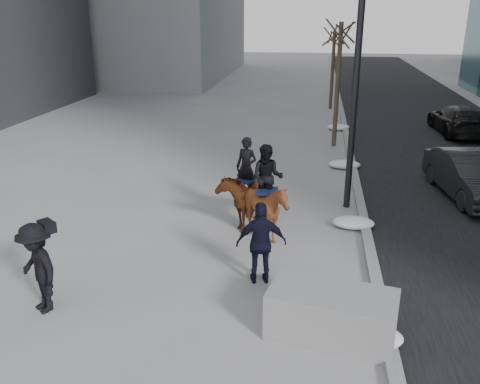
# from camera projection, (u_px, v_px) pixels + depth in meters

# --- Properties ---
(ground) EXTENTS (120.00, 120.00, 0.00)m
(ground) POSITION_uv_depth(u_px,v_px,m) (232.00, 277.00, 10.75)
(ground) COLOR gray
(ground) RESTS_ON ground
(road) EXTENTS (8.00, 90.00, 0.01)m
(road) POSITION_uv_depth(u_px,v_px,m) (459.00, 160.00, 19.08)
(road) COLOR black
(road) RESTS_ON ground
(curb) EXTENTS (0.25, 90.00, 0.12)m
(curb) POSITION_uv_depth(u_px,v_px,m) (350.00, 155.00, 19.62)
(curb) COLOR gray
(curb) RESTS_ON ground
(planter) EXTENTS (2.31, 1.48, 0.86)m
(planter) POSITION_uv_depth(u_px,v_px,m) (332.00, 314.00, 8.70)
(planter) COLOR gray
(planter) RESTS_ON ground
(car_near) EXTENTS (2.03, 4.28, 1.36)m
(car_near) POSITION_uv_depth(u_px,v_px,m) (470.00, 176.00, 15.14)
(car_near) COLOR black
(car_near) RESTS_ON ground
(car_far) EXTENTS (2.07, 4.57, 1.30)m
(car_far) POSITION_uv_depth(u_px,v_px,m) (458.00, 120.00, 22.95)
(car_far) COLOR black
(car_far) RESTS_ON ground
(tree_near) EXTENTS (1.20, 1.20, 5.46)m
(tree_near) POSITION_uv_depth(u_px,v_px,m) (338.00, 79.00, 20.24)
(tree_near) COLOR #372C20
(tree_near) RESTS_ON ground
(tree_far) EXTENTS (1.20, 1.20, 4.76)m
(tree_far) POSITION_uv_depth(u_px,v_px,m) (333.00, 66.00, 28.21)
(tree_far) COLOR #3C3223
(tree_far) RESTS_ON ground
(mounted_left) EXTENTS (1.40, 1.95, 2.30)m
(mounted_left) POSITION_uv_depth(u_px,v_px,m) (246.00, 193.00, 13.19)
(mounted_left) COLOR #502C10
(mounted_left) RESTS_ON ground
(mounted_right) EXTENTS (1.31, 1.46, 2.37)m
(mounted_right) POSITION_uv_depth(u_px,v_px,m) (266.00, 203.00, 12.24)
(mounted_right) COLOR #4F280F
(mounted_right) RESTS_ON ground
(feeder) EXTENTS (1.09, 0.95, 1.75)m
(feeder) POSITION_uv_depth(u_px,v_px,m) (261.00, 243.00, 10.31)
(feeder) COLOR black
(feeder) RESTS_ON ground
(camera_crew) EXTENTS (1.30, 1.21, 1.75)m
(camera_crew) POSITION_uv_depth(u_px,v_px,m) (38.00, 268.00, 9.30)
(camera_crew) COLOR black
(camera_crew) RESTS_ON ground
(lamppost) EXTENTS (0.25, 0.80, 9.09)m
(lamppost) POSITION_uv_depth(u_px,v_px,m) (360.00, 24.00, 12.91)
(lamppost) COLOR black
(lamppost) RESTS_ON ground
(snow_piles) EXTENTS (1.12, 17.08, 0.29)m
(snow_piles) POSITION_uv_depth(u_px,v_px,m) (348.00, 185.00, 15.97)
(snow_piles) COLOR silver
(snow_piles) RESTS_ON ground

